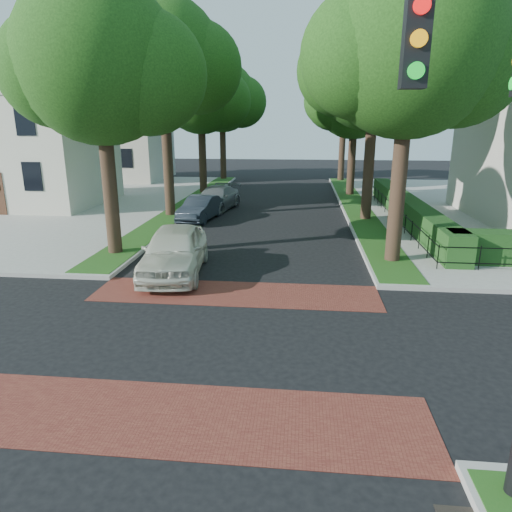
# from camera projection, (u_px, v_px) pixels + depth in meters

# --- Properties ---
(ground) EXTENTS (120.00, 120.00, 0.00)m
(ground) POSITION_uv_depth(u_px,v_px,m) (218.00, 339.00, 11.38)
(ground) COLOR black
(ground) RESTS_ON ground
(crosswalk_far) EXTENTS (9.00, 2.20, 0.01)m
(crosswalk_far) POSITION_uv_depth(u_px,v_px,m) (236.00, 293.00, 14.44)
(crosswalk_far) COLOR maroon
(crosswalk_far) RESTS_ON ground
(crosswalk_near) EXTENTS (9.00, 2.20, 0.01)m
(crosswalk_near) POSITION_uv_depth(u_px,v_px,m) (186.00, 418.00, 8.33)
(crosswalk_near) COLOR maroon
(crosswalk_near) RESTS_ON ground
(grass_strip_ne) EXTENTS (1.60, 29.80, 0.02)m
(grass_strip_ne) POSITION_uv_depth(u_px,v_px,m) (355.00, 205.00, 29.06)
(grass_strip_ne) COLOR #1A4C15
(grass_strip_ne) RESTS_ON sidewalk_ne
(grass_strip_nw) EXTENTS (1.60, 29.80, 0.02)m
(grass_strip_nw) POSITION_uv_depth(u_px,v_px,m) (190.00, 203.00, 30.11)
(grass_strip_nw) COLOR #1A4C15
(grass_strip_nw) RESTS_ON sidewalk_nw
(tree_right_near) EXTENTS (7.75, 6.67, 10.66)m
(tree_right_near) POSITION_uv_depth(u_px,v_px,m) (412.00, 49.00, 15.62)
(tree_right_near) COLOR black
(tree_right_near) RESTS_ON sidewalk_ne
(tree_right_mid) EXTENTS (8.25, 7.09, 11.22)m
(tree_right_mid) POSITION_uv_depth(u_px,v_px,m) (377.00, 66.00, 23.18)
(tree_right_mid) COLOR black
(tree_right_mid) RESTS_ON sidewalk_ne
(tree_right_far) EXTENTS (7.25, 6.23, 9.74)m
(tree_right_far) POSITION_uv_depth(u_px,v_px,m) (356.00, 98.00, 32.05)
(tree_right_far) COLOR black
(tree_right_far) RESTS_ON sidewalk_ne
(tree_right_back) EXTENTS (7.50, 6.45, 10.20)m
(tree_right_back) POSITION_uv_depth(u_px,v_px,m) (346.00, 99.00, 40.55)
(tree_right_back) COLOR black
(tree_right_back) RESTS_ON sidewalk_ne
(tree_left_near) EXTENTS (7.50, 6.45, 10.20)m
(tree_left_near) POSITION_uv_depth(u_px,v_px,m) (104.00, 65.00, 16.79)
(tree_left_near) COLOR black
(tree_left_near) RESTS_ON sidewalk_nw
(tree_left_mid) EXTENTS (8.00, 6.88, 11.48)m
(tree_left_mid) POSITION_uv_depth(u_px,v_px,m) (166.00, 61.00, 24.14)
(tree_left_mid) COLOR black
(tree_left_mid) RESTS_ON sidewalk_nw
(tree_left_far) EXTENTS (7.00, 6.02, 9.86)m
(tree_left_far) POSITION_uv_depth(u_px,v_px,m) (203.00, 96.00, 33.06)
(tree_left_far) COLOR black
(tree_left_far) RESTS_ON sidewalk_nw
(tree_left_back) EXTENTS (7.75, 6.66, 10.44)m
(tree_left_back) POSITION_uv_depth(u_px,v_px,m) (224.00, 98.00, 41.59)
(tree_left_back) COLOR black
(tree_left_back) RESTS_ON sidewalk_nw
(hedge_main_road) EXTENTS (1.00, 18.00, 1.20)m
(hedge_main_road) POSITION_uv_depth(u_px,v_px,m) (407.00, 208.00, 24.76)
(hedge_main_road) COLOR #173A14
(hedge_main_road) RESTS_ON sidewalk_ne
(fence_main_road) EXTENTS (0.06, 18.00, 0.90)m
(fence_main_road) POSITION_uv_depth(u_px,v_px,m) (392.00, 211.00, 24.87)
(fence_main_road) COLOR black
(fence_main_road) RESTS_ON sidewalk_ne
(house_left_near) EXTENTS (10.00, 9.00, 10.14)m
(house_left_near) POSITION_uv_depth(u_px,v_px,m) (25.00, 126.00, 28.68)
(house_left_near) COLOR beige
(house_left_near) RESTS_ON sidewalk_nw
(house_left_far) EXTENTS (10.00, 9.00, 10.14)m
(house_left_far) POSITION_uv_depth(u_px,v_px,m) (114.00, 125.00, 42.05)
(house_left_far) COLOR beige
(house_left_far) RESTS_ON sidewalk_nw
(parked_car_front) EXTENTS (2.53, 5.22, 1.72)m
(parked_car_front) POSITION_uv_depth(u_px,v_px,m) (174.00, 250.00, 16.16)
(parked_car_front) COLOR beige
(parked_car_front) RESTS_ON ground
(parked_car_middle) EXTENTS (1.97, 4.20, 1.33)m
(parked_car_middle) POSITION_uv_depth(u_px,v_px,m) (200.00, 208.00, 25.26)
(parked_car_middle) COLOR #1D242C
(parked_car_middle) RESTS_ON ground
(parked_car_rear) EXTENTS (2.82, 5.21, 1.44)m
(parked_car_rear) POSITION_uv_depth(u_px,v_px,m) (216.00, 198.00, 28.26)
(parked_car_rear) COLOR slate
(parked_car_rear) RESTS_ON ground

